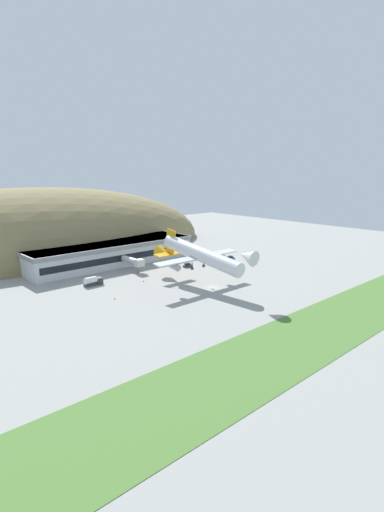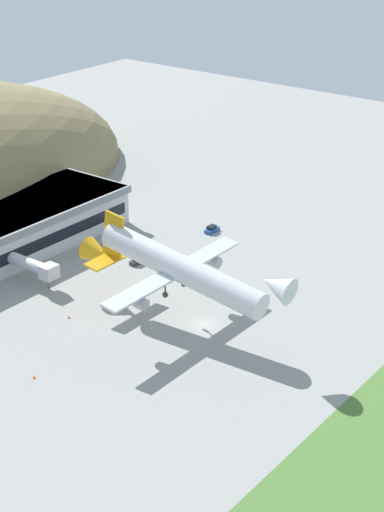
# 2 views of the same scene
# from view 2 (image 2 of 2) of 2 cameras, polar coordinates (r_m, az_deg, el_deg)

# --- Properties ---
(ground_plane) EXTENTS (345.89, 345.89, 0.00)m
(ground_plane) POSITION_cam_2_polar(r_m,az_deg,el_deg) (161.46, 0.80, -4.58)
(ground_plane) COLOR gray
(jetway_0) EXTENTS (3.38, 12.59, 5.43)m
(jetway_0) POSITION_cam_2_polar(r_m,az_deg,el_deg) (177.76, -10.41, -0.69)
(jetway_0) COLOR silver
(jetway_0) RESTS_ON ground_plane
(cargo_airplane) EXTENTS (36.64, 47.90, 12.87)m
(cargo_airplane) POSITION_cam_2_polar(r_m,az_deg,el_deg) (157.50, -0.97, -0.83)
(cargo_airplane) COLOR silver
(service_car_0) EXTENTS (4.14, 1.83, 1.69)m
(service_car_0) POSITION_cam_2_polar(r_m,az_deg,el_deg) (185.70, -3.62, -0.29)
(service_car_0) COLOR #333338
(service_car_0) RESTS_ON ground_plane
(service_car_1) EXTENTS (3.97, 1.80, 1.66)m
(service_car_1) POSITION_cam_2_polar(r_m,az_deg,el_deg) (201.30, 1.34, 1.79)
(service_car_1) COLOR #264C99
(service_car_1) RESTS_ON ground_plane
(traffic_cone_0) EXTENTS (0.52, 0.52, 0.58)m
(traffic_cone_0) POSITION_cam_2_polar(r_m,az_deg,el_deg) (147.83, -10.49, -7.92)
(traffic_cone_0) COLOR orange
(traffic_cone_0) RESTS_ON ground_plane
(traffic_cone_1) EXTENTS (0.52, 0.52, 0.58)m
(traffic_cone_1) POSITION_cam_2_polar(r_m,az_deg,el_deg) (165.16, -8.21, -4.03)
(traffic_cone_1) COLOR orange
(traffic_cone_1) RESTS_ON ground_plane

